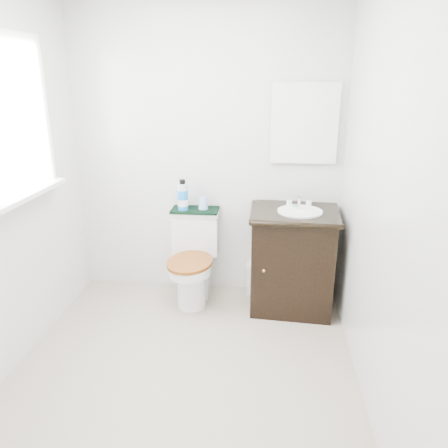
% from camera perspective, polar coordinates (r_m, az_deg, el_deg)
% --- Properties ---
extents(floor, '(2.40, 2.40, 0.00)m').
position_cam_1_polar(floor, '(2.99, -5.24, -18.33)').
color(floor, '#A79B87').
rests_on(floor, ground).
extents(wall_back, '(2.40, 0.00, 2.40)m').
position_cam_1_polar(wall_back, '(3.62, -2.24, 9.19)').
color(wall_back, silver).
rests_on(wall_back, ground).
extents(wall_front, '(2.40, 0.00, 2.40)m').
position_cam_1_polar(wall_front, '(1.38, -16.11, -7.74)').
color(wall_front, silver).
rests_on(wall_front, ground).
extents(wall_right, '(0.00, 2.40, 2.40)m').
position_cam_1_polar(wall_right, '(2.49, 19.66, 3.72)').
color(wall_right, silver).
rests_on(wall_right, ground).
extents(window, '(0.02, 0.70, 0.90)m').
position_cam_1_polar(window, '(3.03, -25.97, 12.21)').
color(window, white).
rests_on(window, wall_left).
extents(mirror, '(0.50, 0.02, 0.60)m').
position_cam_1_polar(mirror, '(3.54, 10.48, 12.77)').
color(mirror, silver).
rests_on(mirror, wall_back).
extents(toilet, '(0.40, 0.62, 0.74)m').
position_cam_1_polar(toilet, '(3.67, -3.96, -4.97)').
color(toilet, white).
rests_on(toilet, floor).
extents(vanity, '(0.70, 0.61, 0.92)m').
position_cam_1_polar(vanity, '(3.52, 9.05, -4.34)').
color(vanity, black).
rests_on(vanity, floor).
extents(trash_bin, '(0.22, 0.19, 0.28)m').
position_cam_1_polar(trash_bin, '(3.81, 4.52, -7.03)').
color(trash_bin, white).
rests_on(trash_bin, floor).
extents(towel, '(0.39, 0.22, 0.02)m').
position_cam_1_polar(towel, '(3.63, -3.79, 1.85)').
color(towel, black).
rests_on(towel, toilet).
extents(mouthwash_bottle, '(0.09, 0.09, 0.25)m').
position_cam_1_polar(mouthwash_bottle, '(3.59, -5.42, 3.67)').
color(mouthwash_bottle, blue).
rests_on(mouthwash_bottle, towel).
extents(cup, '(0.08, 0.08, 0.10)m').
position_cam_1_polar(cup, '(3.61, -2.72, 2.74)').
color(cup, '#8FB6EB').
rests_on(cup, towel).
extents(soap_bar, '(0.07, 0.05, 0.02)m').
position_cam_1_polar(soap_bar, '(3.48, 9.35, 2.30)').
color(soap_bar, '#187767').
rests_on(soap_bar, vanity).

